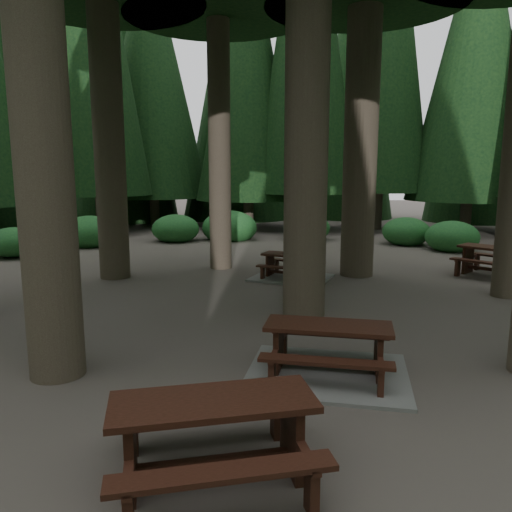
# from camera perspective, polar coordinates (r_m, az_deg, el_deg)

# --- Properties ---
(ground) EXTENTS (80.00, 80.00, 0.00)m
(ground) POSITION_cam_1_polar(r_m,az_deg,el_deg) (9.99, 0.86, -6.97)
(ground) COLOR #4A423C
(ground) RESTS_ON ground
(picnic_table_a) EXTENTS (2.47, 2.13, 0.76)m
(picnic_table_a) POSITION_cam_1_polar(r_m,az_deg,el_deg) (7.25, 8.19, -11.53)
(picnic_table_a) COLOR gray
(picnic_table_a) RESTS_ON ground
(picnic_table_c) EXTENTS (2.43, 2.22, 0.67)m
(picnic_table_c) POSITION_cam_1_polar(r_m,az_deg,el_deg) (13.42, 4.07, -1.69)
(picnic_table_c) COLOR gray
(picnic_table_c) RESTS_ON ground
(picnic_table_d) EXTENTS (2.41, 2.39, 0.82)m
(picnic_table_d) POSITION_cam_1_polar(r_m,az_deg,el_deg) (15.05, 25.72, -0.13)
(picnic_table_d) COLOR black
(picnic_table_d) RESTS_ON ground
(picnic_table_e) EXTENTS (2.21, 1.95, 0.81)m
(picnic_table_e) POSITION_cam_1_polar(r_m,az_deg,el_deg) (4.89, -4.87, -18.84)
(picnic_table_e) COLOR black
(picnic_table_e) RESTS_ON ground
(shrub_ring) EXTENTS (23.86, 24.64, 1.49)m
(shrub_ring) POSITION_cam_1_polar(r_m,az_deg,el_deg) (10.60, 4.86, -3.78)
(shrub_ring) COLOR #205E2E
(shrub_ring) RESTS_ON ground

